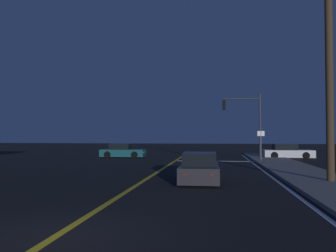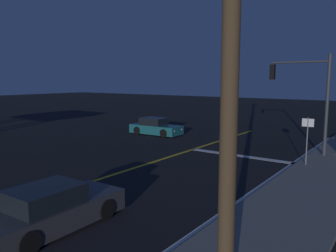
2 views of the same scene
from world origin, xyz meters
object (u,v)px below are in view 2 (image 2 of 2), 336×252
Objects in this scene: car_far_approaching_teal at (155,127)px; utility_pole_right at (231,29)px; street_sign_corner at (307,134)px; car_side_waiting_charcoal at (52,210)px; traffic_signal_near_right at (306,90)px.

utility_pole_right reaches higher than car_far_approaching_teal.
street_sign_corner is (-1.40, 11.95, -3.60)m from utility_pole_right.
car_side_waiting_charcoal is 0.43× the size of utility_pole_right.
traffic_signal_near_right reaches higher than street_sign_corner.
utility_pole_right is at bearing -2.46° from car_side_waiting_charcoal.
car_side_waiting_charcoal is at bearing -110.12° from street_sign_corner.
traffic_signal_near_right reaches higher than car_side_waiting_charcoal.
traffic_signal_near_right is at bearing 75.62° from car_side_waiting_charcoal.
traffic_signal_near_right is 2.29× the size of street_sign_corner.
car_side_waiting_charcoal is 7.42m from utility_pole_right.
car_far_approaching_teal is (-8.14, 15.52, -0.00)m from car_side_waiting_charcoal.
car_far_approaching_teal is at bearing 131.54° from utility_pole_right.
street_sign_corner is at bearing 107.27° from traffic_signal_near_right.
car_side_waiting_charcoal is 1.05× the size of car_far_approaching_teal.
car_side_waiting_charcoal is at bearing 25.56° from car_far_approaching_teal.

